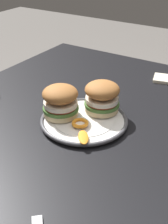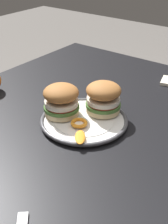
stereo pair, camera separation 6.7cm
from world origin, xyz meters
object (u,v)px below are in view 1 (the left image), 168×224
object	(u,v)px
dinner_plate	(84,120)
dining_table	(70,149)
sandwich_half_left	(60,100)
sandwich_half_right	(102,96)

from	to	relation	value
dinner_plate	dining_table	bearing A→B (deg)	-38.19
sandwich_half_left	sandwich_half_right	bearing A→B (deg)	134.36
dining_table	sandwich_half_right	size ratio (longest dim) A/B	8.41
sandwich_half_left	dining_table	bearing A→B (deg)	67.03
dinner_plate	sandwich_half_right	distance (m)	0.10
dinner_plate	sandwich_half_right	bearing A→B (deg)	163.60
dinner_plate	sandwich_half_right	size ratio (longest dim) A/B	1.77
dining_table	dinner_plate	size ratio (longest dim) A/B	4.76
dinner_plate	sandwich_half_right	xyz separation A→B (m)	(-0.07, 0.02, 0.06)
dinner_plate	sandwich_half_right	world-z (taller)	sandwich_half_right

